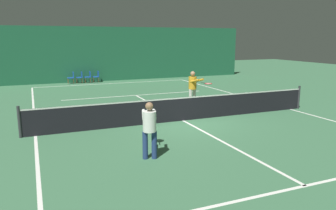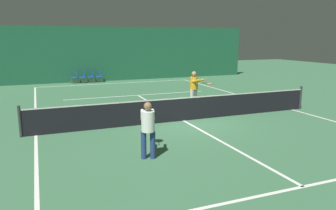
# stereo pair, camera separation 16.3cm
# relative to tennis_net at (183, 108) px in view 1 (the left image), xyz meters

# --- Properties ---
(ground_plane) EXTENTS (60.00, 60.00, 0.00)m
(ground_plane) POSITION_rel_tennis_net_xyz_m (0.00, 0.00, -0.51)
(ground_plane) COLOR #3D704C
(backdrop_curtain) EXTENTS (23.00, 0.12, 4.08)m
(backdrop_curtain) POSITION_rel_tennis_net_xyz_m (0.00, 13.56, 1.53)
(backdrop_curtain) COLOR #1E5B3D
(backdrop_curtain) RESTS_ON ground
(court_line_baseline_far) EXTENTS (11.00, 0.10, 0.00)m
(court_line_baseline_far) POSITION_rel_tennis_net_xyz_m (0.00, 11.90, -0.51)
(court_line_baseline_far) COLOR white
(court_line_baseline_far) RESTS_ON ground
(court_line_service_far) EXTENTS (8.25, 0.10, 0.00)m
(court_line_service_far) POSITION_rel_tennis_net_xyz_m (0.00, 6.40, -0.51)
(court_line_service_far) COLOR white
(court_line_service_far) RESTS_ON ground
(court_line_service_near) EXTENTS (8.25, 0.10, 0.00)m
(court_line_service_near) POSITION_rel_tennis_net_xyz_m (0.00, -6.40, -0.51)
(court_line_service_near) COLOR white
(court_line_service_near) RESTS_ON ground
(court_line_sideline_left) EXTENTS (0.10, 23.80, 0.00)m
(court_line_sideline_left) POSITION_rel_tennis_net_xyz_m (-5.50, 0.00, -0.51)
(court_line_sideline_left) COLOR white
(court_line_sideline_left) RESTS_ON ground
(court_line_sideline_right) EXTENTS (0.10, 23.80, 0.00)m
(court_line_sideline_right) POSITION_rel_tennis_net_xyz_m (5.50, 0.00, -0.51)
(court_line_sideline_right) COLOR white
(court_line_sideline_right) RESTS_ON ground
(court_line_centre) EXTENTS (0.10, 12.80, 0.00)m
(court_line_centre) POSITION_rel_tennis_net_xyz_m (0.00, 0.00, -0.51)
(court_line_centre) COLOR white
(court_line_centre) RESTS_ON ground
(tennis_net) EXTENTS (12.00, 0.10, 1.07)m
(tennis_net) POSITION_rel_tennis_net_xyz_m (0.00, 0.00, 0.00)
(tennis_net) COLOR black
(tennis_net) RESTS_ON ground
(player_near) EXTENTS (0.71, 1.35, 1.57)m
(player_near) POSITION_rel_tennis_net_xyz_m (-2.63, -3.42, 0.41)
(player_near) COLOR navy
(player_near) RESTS_ON ground
(player_far) EXTENTS (0.79, 1.40, 1.68)m
(player_far) POSITION_rel_tennis_net_xyz_m (1.70, 2.49, 0.47)
(player_far) COLOR beige
(player_far) RESTS_ON ground
(courtside_chair_0) EXTENTS (0.44, 0.44, 0.84)m
(courtside_chair_0) POSITION_rel_tennis_net_xyz_m (-2.80, 13.01, -0.03)
(courtside_chair_0) COLOR brown
(courtside_chair_0) RESTS_ON ground
(courtside_chair_1) EXTENTS (0.44, 0.44, 0.84)m
(courtside_chair_1) POSITION_rel_tennis_net_xyz_m (-2.20, 13.01, -0.03)
(courtside_chair_1) COLOR brown
(courtside_chair_1) RESTS_ON ground
(courtside_chair_2) EXTENTS (0.44, 0.44, 0.84)m
(courtside_chair_2) POSITION_rel_tennis_net_xyz_m (-1.60, 13.01, -0.03)
(courtside_chair_2) COLOR brown
(courtside_chair_2) RESTS_ON ground
(courtside_chair_3) EXTENTS (0.44, 0.44, 0.84)m
(courtside_chair_3) POSITION_rel_tennis_net_xyz_m (-1.00, 13.01, -0.03)
(courtside_chair_3) COLOR brown
(courtside_chair_3) RESTS_ON ground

